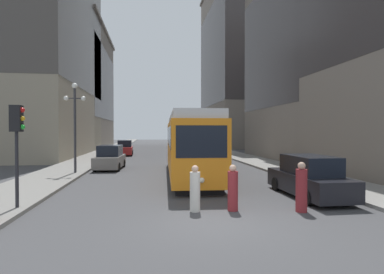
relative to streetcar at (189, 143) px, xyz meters
name	(u,v)px	position (x,y,z in m)	size (l,w,h in m)	color
ground_plane	(213,224)	(-0.55, -10.51, -2.10)	(200.00, 200.00, 0.00)	#424244
sidewalk_left	(111,149)	(-8.55, 29.49, -2.03)	(3.44, 120.00, 0.15)	gray
sidewalk_right	(212,149)	(7.45, 29.49, -2.03)	(3.44, 120.00, 0.15)	gray
streetcar	(189,143)	(0.00, 0.00, 0.00)	(3.22, 13.94, 3.89)	black
transit_bus	(201,139)	(3.82, 18.52, -0.15)	(2.99, 11.62, 3.45)	black
parked_car_left_near	(110,158)	(-5.53, 4.32, -1.26)	(2.08, 4.31, 1.82)	black
parked_car_left_mid	(125,148)	(-5.53, 18.37, -1.26)	(2.00, 4.55, 1.82)	black
parked_car_right_far	(309,178)	(4.43, -7.10, -1.26)	(1.90, 4.95, 1.82)	black
pedestrian_crossing_near	(301,189)	(2.88, -9.47, -1.27)	(0.40, 0.40, 1.79)	maroon
pedestrian_crossing_far	(195,190)	(-0.89, -8.91, -1.33)	(0.37, 0.37, 1.67)	beige
pedestrian_on_sidewalk	(233,189)	(0.49, -8.98, -1.32)	(0.38, 0.38, 1.68)	maroon
traffic_light_near_left	(17,129)	(-7.21, -8.08, 0.87)	(0.47, 0.36, 3.67)	#232328
lamp_post_left_near	(75,114)	(-7.43, 1.52, 1.91)	(1.41, 0.36, 5.93)	#333338
building_left_corner	(73,87)	(-15.92, 36.90, 8.52)	(11.90, 23.57, 20.66)	slate
building_left_midblock	(21,18)	(-17.75, 19.68, 14.23)	(15.56, 23.99, 31.66)	gray
building_right_corner	(323,53)	(15.33, 10.40, 8.97)	(12.91, 14.79, 21.52)	slate
building_right_midblock	(244,62)	(15.78, 39.35, 14.46)	(13.81, 23.83, 32.10)	slate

